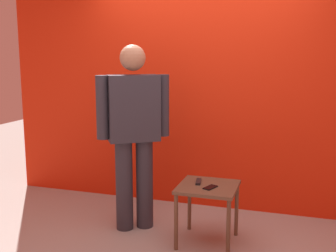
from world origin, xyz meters
TOP-DOWN VIEW (x-y plane):
  - ground_plane at (0.00, 0.00)m, footprint 12.00×12.00m
  - back_wall_red at (0.00, 1.26)m, footprint 4.70×0.12m
  - standing_person at (-0.48, 0.39)m, footprint 0.66×0.49m
  - side_table at (0.29, 0.28)m, footprint 0.52×0.52m
  - cell_phone at (0.32, 0.21)m, footprint 0.12×0.16m
  - tv_remote at (0.18, 0.33)m, footprint 0.07×0.18m

SIDE VIEW (x-z plane):
  - ground_plane at x=0.00m, z-range 0.00..0.00m
  - side_table at x=0.29m, z-range 0.19..0.74m
  - cell_phone at x=0.32m, z-range 0.55..0.56m
  - tv_remote at x=0.18m, z-range 0.55..0.57m
  - standing_person at x=-0.48m, z-range 0.11..1.91m
  - back_wall_red at x=0.00m, z-range 0.00..2.60m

